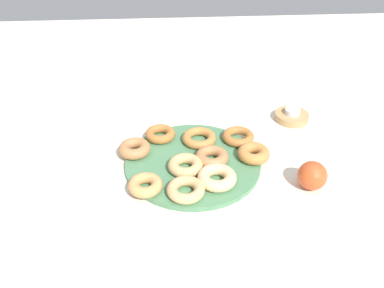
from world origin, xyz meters
TOP-DOWN VIEW (x-y plane):
  - ground_plane at (0.00, 0.00)m, footprint 2.40×2.40m
  - donut_plate at (0.00, 0.00)m, footprint 0.34×0.34m
  - donut_0 at (-0.02, -0.04)m, footprint 0.10×0.10m
  - donut_1 at (-0.15, 0.04)m, footprint 0.11×0.11m
  - donut_2 at (0.05, -0.09)m, footprint 0.13×0.13m
  - donut_3 at (-0.08, 0.11)m, footprint 0.11×0.11m
  - donut_4 at (0.02, 0.08)m, footprint 0.12×0.12m
  - donut_5 at (0.15, -0.00)m, footprint 0.10×0.10m
  - donut_6 at (0.13, 0.08)m, footprint 0.11×0.11m
  - donut_7 at (0.05, -0.01)m, footprint 0.12×0.12m
  - donut_8 at (-0.12, -0.10)m, footprint 0.11×0.11m
  - donut_9 at (-0.02, -0.12)m, footprint 0.09×0.09m
  - candle_holder at (0.31, 0.20)m, footprint 0.10×0.10m
  - tealight at (0.31, 0.20)m, footprint 0.04×0.04m
  - apple at (0.27, -0.10)m, footprint 0.07×0.07m

SIDE VIEW (x-z plane):
  - ground_plane at x=0.00m, z-range 0.00..0.00m
  - donut_plate at x=0.00m, z-range 0.00..0.01m
  - candle_holder at x=0.31m, z-range 0.00..0.02m
  - donut_6 at x=0.13m, z-range 0.01..0.04m
  - donut_4 at x=0.02m, z-range 0.01..0.04m
  - donut_3 at x=-0.08m, z-range 0.01..0.04m
  - donut_9 at x=-0.02m, z-range 0.01..0.04m
  - donut_8 at x=-0.12m, z-range 0.01..0.04m
  - donut_0 at x=-0.02m, z-range 0.01..0.04m
  - donut_7 at x=0.05m, z-range 0.01..0.04m
  - donut_1 at x=-0.15m, z-range 0.01..0.04m
  - donut_2 at x=0.05m, z-range 0.01..0.04m
  - donut_5 at x=0.15m, z-range 0.01..0.04m
  - tealight at x=0.31m, z-range 0.02..0.04m
  - apple at x=0.27m, z-range 0.00..0.07m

